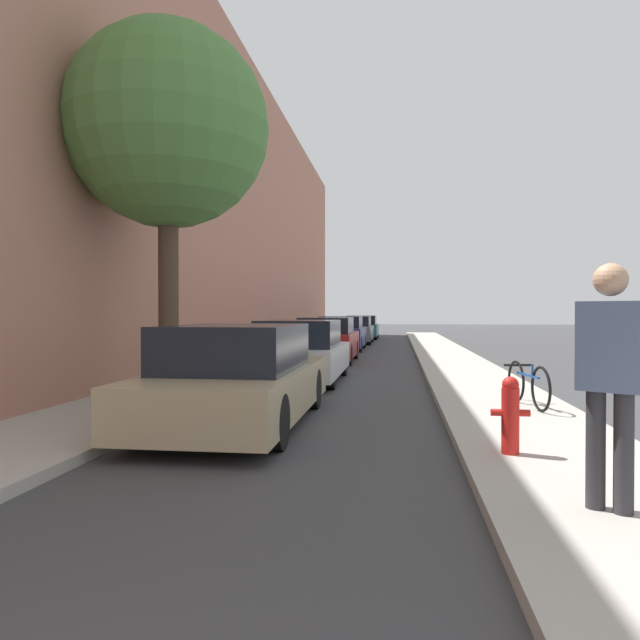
{
  "coord_description": "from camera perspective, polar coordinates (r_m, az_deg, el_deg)",
  "views": [
    {
      "loc": [
        1.26,
        0.22,
        1.54
      ],
      "look_at": [
        -0.18,
        11.07,
        1.4
      ],
      "focal_mm": 32.92,
      "sensor_mm": 36.0,
      "label": 1
    }
  ],
  "objects": [
    {
      "name": "parked_car_navy",
      "position": [
        23.97,
        2.09,
        -1.34
      ],
      "size": [
        1.83,
        4.36,
        1.38
      ],
      "color": "black",
      "rests_on": "ground"
    },
    {
      "name": "fire_hydrant",
      "position": [
        6.26,
        18.01,
        -8.68
      ],
      "size": [
        0.38,
        0.17,
        0.78
      ],
      "color": "red",
      "rests_on": "sidewalk_right"
    },
    {
      "name": "ground_plane",
      "position": [
        15.9,
        2.98,
        -4.81
      ],
      "size": [
        120.0,
        120.0,
        0.0
      ],
      "primitive_type": "plane",
      "color": "#3D3D3F"
    },
    {
      "name": "sidewalk_left",
      "position": [
        16.38,
        -7.22,
        -4.44
      ],
      "size": [
        2.0,
        52.0,
        0.12
      ],
      "color": "#ADA89E",
      "rests_on": "ground"
    },
    {
      "name": "sidewalk_right",
      "position": [
        15.93,
        13.47,
        -4.6
      ],
      "size": [
        2.0,
        52.0,
        0.12
      ],
      "color": "#ADA89E",
      "rests_on": "ground"
    },
    {
      "name": "bicycle",
      "position": [
        9.41,
        19.54,
        -5.9
      ],
      "size": [
        0.44,
        1.59,
        0.66
      ],
      "rotation": [
        0.0,
        0.0,
        0.17
      ],
      "color": "black",
      "rests_on": "sidewalk_right"
    },
    {
      "name": "street_tree_near",
      "position": [
        10.73,
        -14.56,
        17.59
      ],
      "size": [
        3.41,
        3.41,
        6.27
      ],
      "color": "#4C3A2B",
      "rests_on": "sidewalk_left"
    },
    {
      "name": "parked_car_white",
      "position": [
        13.05,
        -1.94,
        -3.17
      ],
      "size": [
        1.83,
        4.22,
        1.36
      ],
      "color": "black",
      "rests_on": "ground"
    },
    {
      "name": "parked_car_red",
      "position": [
        18.27,
        0.68,
        -2.02
      ],
      "size": [
        1.74,
        4.07,
        1.38
      ],
      "color": "black",
      "rests_on": "ground"
    },
    {
      "name": "parked_car_grey",
      "position": [
        28.96,
        3.34,
        -1.0
      ],
      "size": [
        1.78,
        4.49,
        1.34
      ],
      "color": "black",
      "rests_on": "ground"
    },
    {
      "name": "parked_car_teal",
      "position": [
        34.03,
        4.07,
        -0.74
      ],
      "size": [
        1.86,
        4.13,
        1.35
      ],
      "color": "black",
      "rests_on": "ground"
    },
    {
      "name": "parked_car_champagne",
      "position": [
        8.11,
        -7.9,
        -5.59
      ],
      "size": [
        1.82,
        4.61,
        1.37
      ],
      "color": "black",
      "rests_on": "ground"
    },
    {
      "name": "building_facade_left",
      "position": [
        17.12,
        -11.74,
        13.33
      ],
      "size": [
        0.7,
        52.0,
        10.55
      ],
      "color": "tan",
      "rests_on": "ground"
    },
    {
      "name": "pedestrian",
      "position": [
        4.68,
        26.35,
        -4.33
      ],
      "size": [
        0.47,
        0.41,
        1.77
      ],
      "rotation": [
        0.0,
        0.0,
        2.58
      ],
      "color": "#2D2D33",
      "rests_on": "sidewalk_right"
    }
  ]
}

